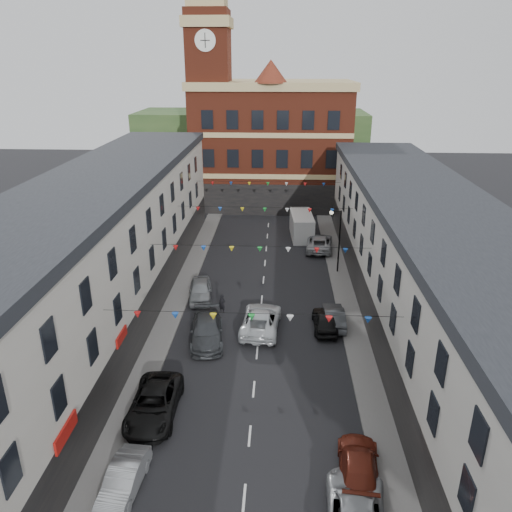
% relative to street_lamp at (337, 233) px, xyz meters
% --- Properties ---
extents(ground, '(160.00, 160.00, 0.00)m').
position_rel_street_lamp_xyz_m(ground, '(-6.55, -14.00, -3.90)').
color(ground, black).
rests_on(ground, ground).
extents(pavement_left, '(1.80, 64.00, 0.15)m').
position_rel_street_lamp_xyz_m(pavement_left, '(-13.45, -12.00, -3.83)').
color(pavement_left, '#605E5B').
rests_on(pavement_left, ground).
extents(pavement_right, '(1.80, 64.00, 0.15)m').
position_rel_street_lamp_xyz_m(pavement_right, '(0.35, -12.00, -3.83)').
color(pavement_right, '#605E5B').
rests_on(pavement_right, ground).
extents(terrace_left, '(8.40, 56.00, 10.70)m').
position_rel_street_lamp_xyz_m(terrace_left, '(-18.33, -13.00, 1.44)').
color(terrace_left, beige).
rests_on(terrace_left, ground).
extents(terrace_right, '(8.40, 56.00, 9.70)m').
position_rel_street_lamp_xyz_m(terrace_right, '(5.23, -13.00, 0.95)').
color(terrace_right, '#B4B1A9').
rests_on(terrace_right, ground).
extents(civic_building, '(20.60, 13.30, 18.50)m').
position_rel_street_lamp_xyz_m(civic_building, '(-6.55, 23.95, 4.23)').
color(civic_building, maroon).
rests_on(civic_building, ground).
extents(clock_tower, '(5.60, 5.60, 30.00)m').
position_rel_street_lamp_xyz_m(clock_tower, '(-14.05, 21.00, 11.03)').
color(clock_tower, maroon).
rests_on(clock_tower, ground).
extents(distant_hill, '(40.00, 14.00, 10.00)m').
position_rel_street_lamp_xyz_m(distant_hill, '(-10.55, 48.00, 1.10)').
color(distant_hill, '#294721').
rests_on(distant_hill, ground).
extents(street_lamp, '(1.10, 0.36, 6.00)m').
position_rel_street_lamp_xyz_m(street_lamp, '(0.00, 0.00, 0.00)').
color(street_lamp, black).
rests_on(street_lamp, ground).
extents(car_left_b, '(1.69, 4.07, 1.31)m').
position_rel_street_lamp_xyz_m(car_left_b, '(-12.05, -25.85, -3.25)').
color(car_left_b, gray).
rests_on(car_left_b, ground).
extents(car_left_c, '(2.60, 5.53, 1.53)m').
position_rel_street_lamp_xyz_m(car_left_c, '(-11.92, -20.60, -3.14)').
color(car_left_c, black).
rests_on(car_left_c, ground).
extents(car_left_d, '(2.90, 5.69, 1.58)m').
position_rel_street_lamp_xyz_m(car_left_d, '(-10.15, -12.57, -3.11)').
color(car_left_d, '#383B3F').
rests_on(car_left_d, ground).
extents(car_left_e, '(2.35, 4.69, 1.53)m').
position_rel_street_lamp_xyz_m(car_left_e, '(-11.62, -5.96, -3.14)').
color(car_left_e, gray).
rests_on(car_left_e, ground).
extents(car_right_c, '(2.40, 4.89, 1.37)m').
position_rel_street_lamp_xyz_m(car_right_c, '(-1.27, -24.50, -3.22)').
color(car_right_c, '#611F13').
rests_on(car_right_c, ground).
extents(car_right_d, '(1.78, 4.24, 1.43)m').
position_rel_street_lamp_xyz_m(car_right_d, '(-1.74, -10.52, -3.19)').
color(car_right_d, black).
rests_on(car_right_d, ground).
extents(car_right_e, '(1.50, 4.22, 1.39)m').
position_rel_street_lamp_xyz_m(car_right_e, '(-1.05, -9.86, -3.21)').
color(car_right_e, '#45484C').
rests_on(car_right_e, ground).
extents(car_right_f, '(3.06, 5.77, 1.54)m').
position_rel_street_lamp_xyz_m(car_right_f, '(-1.05, 5.96, -3.13)').
color(car_right_f, '#9FA0A3').
rests_on(car_right_f, ground).
extents(moving_car, '(3.08, 5.91, 1.59)m').
position_rel_street_lamp_xyz_m(moving_car, '(-6.42, -10.81, -3.11)').
color(moving_car, silver).
rests_on(moving_car, ground).
extents(white_van, '(2.61, 6.01, 2.60)m').
position_rel_street_lamp_xyz_m(white_van, '(-2.75, 9.96, -2.60)').
color(white_van, silver).
rests_on(white_van, ground).
extents(pedestrian, '(0.66, 0.56, 1.54)m').
position_rel_street_lamp_xyz_m(pedestrian, '(-9.55, -8.37, -3.14)').
color(pedestrian, black).
rests_on(pedestrian, ground).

